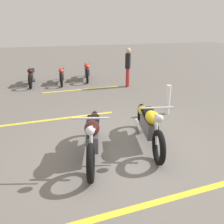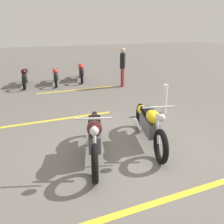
# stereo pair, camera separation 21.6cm
# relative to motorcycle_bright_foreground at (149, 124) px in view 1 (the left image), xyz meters

# --- Properties ---
(ground_plane) EXTENTS (60.00, 60.00, 0.00)m
(ground_plane) POSITION_rel_motorcycle_bright_foreground_xyz_m (-0.09, 0.66, -0.46)
(ground_plane) COLOR #66605B
(motorcycle_bright_foreground) EXTENTS (2.17, 0.82, 1.04)m
(motorcycle_bright_foreground) POSITION_rel_motorcycle_bright_foreground_xyz_m (0.00, 0.00, 0.00)
(motorcycle_bright_foreground) COLOR black
(motorcycle_bright_foreground) RESTS_ON ground
(motorcycle_dark_foreground) EXTENTS (2.14, 0.89, 1.04)m
(motorcycle_dark_foreground) POSITION_rel_motorcycle_bright_foreground_xyz_m (-0.07, 1.29, 0.00)
(motorcycle_dark_foreground) COLOR black
(motorcycle_dark_foreground) RESTS_ON ground
(motorcycle_row_far_left) EXTENTS (2.18, 0.70, 0.84)m
(motorcycle_row_far_left) POSITION_rel_motorcycle_bright_foreground_xyz_m (7.06, -0.58, -0.01)
(motorcycle_row_far_left) COLOR black
(motorcycle_row_far_left) RESTS_ON ground
(motorcycle_row_left) EXTENTS (1.94, 0.50, 0.74)m
(motorcycle_row_left) POSITION_rel_motorcycle_bright_foreground_xyz_m (6.68, 0.73, -0.06)
(motorcycle_row_left) COLOR black
(motorcycle_row_left) RESTS_ON ground
(motorcycle_row_center) EXTENTS (2.07, 0.43, 0.78)m
(motorcycle_row_center) POSITION_rel_motorcycle_bright_foreground_xyz_m (6.89, 2.03, -0.04)
(motorcycle_row_center) COLOR black
(motorcycle_row_center) RESTS_ON ground
(bystander_near_row) EXTENTS (0.29, 0.29, 1.64)m
(bystander_near_row) POSITION_rel_motorcycle_bright_foreground_xyz_m (5.01, -1.81, 0.46)
(bystander_near_row) COLOR maroon
(bystander_near_row) RESTS_ON ground
(bollard_post) EXTENTS (0.14, 0.14, 0.88)m
(bollard_post) POSITION_rel_motorcycle_bright_foreground_xyz_m (1.45, -1.47, -0.02)
(bollard_post) COLOR white
(bollard_post) RESTS_ON ground
(parking_stripe_near) EXTENTS (0.18, 3.20, 0.01)m
(parking_stripe_near) POSITION_rel_motorcycle_bright_foreground_xyz_m (-1.73, 0.73, -0.46)
(parking_stripe_near) COLOR yellow
(parking_stripe_near) RESTS_ON ground
(parking_stripe_mid) EXTENTS (0.18, 3.20, 0.01)m
(parking_stripe_mid) POSITION_rel_motorcycle_bright_foreground_xyz_m (2.20, 1.62, -0.46)
(parking_stripe_mid) COLOR yellow
(parking_stripe_mid) RESTS_ON ground
(parking_stripe_far) EXTENTS (0.18, 3.20, 0.01)m
(parking_stripe_far) POSITION_rel_motorcycle_bright_foreground_xyz_m (5.22, 0.17, -0.46)
(parking_stripe_far) COLOR yellow
(parking_stripe_far) RESTS_ON ground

